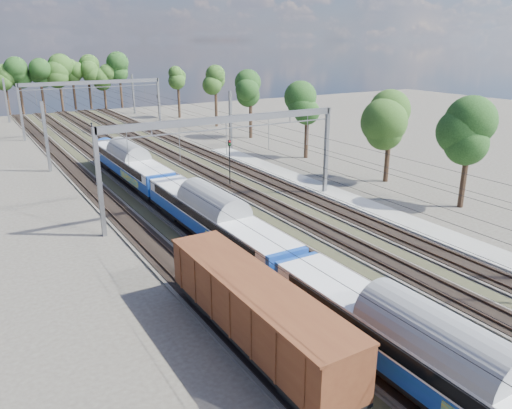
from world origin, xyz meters
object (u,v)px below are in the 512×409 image
worker (92,128)px  emu_train (216,214)px  signal_near (230,157)px  freight_boxcar (254,309)px  signal_far (158,105)px

worker → emu_train: bearing=-177.3°
worker → signal_near: signal_near is taller
freight_boxcar → signal_near: (13.47, 27.82, 0.96)m
emu_train → worker: 55.93m
freight_boxcar → signal_near: 30.93m
worker → signal_far: signal_far is taller
emu_train → signal_near: signal_near is taller
emu_train → worker: (4.01, 55.76, -1.66)m
emu_train → signal_near: (8.97, 14.52, 0.62)m
signal_near → signal_far: size_ratio=0.92×
signal_near → emu_train: bearing=-101.2°
signal_near → signal_far: bearing=99.6°
emu_train → signal_far: 62.18m
worker → signal_far: (13.66, 3.85, 2.59)m
freight_boxcar → worker: (8.52, 69.07, -1.33)m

